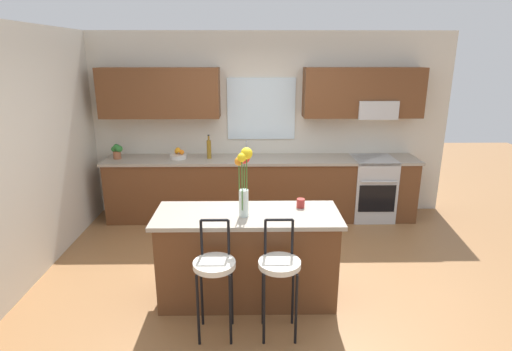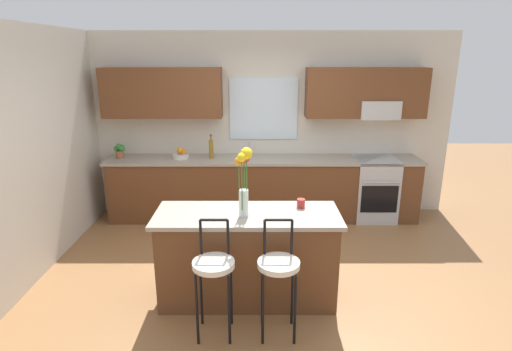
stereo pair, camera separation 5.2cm
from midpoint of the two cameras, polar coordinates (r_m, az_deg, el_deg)
The scene contains 14 objects.
ground_plane at distance 4.74m, azimuth 1.56°, elevation -13.60°, with size 14.00×14.00×0.00m, color olive.
wall_left at distance 5.13m, azimuth -28.41°, elevation 2.93°, with size 0.12×4.60×2.70m, color beige.
back_wall_assembly at distance 6.15m, azimuth 1.43°, elevation 8.39°, with size 5.60×0.50×2.70m.
counter_run at distance 6.11m, azimuth 1.11°, elevation -1.72°, with size 4.56×0.64×0.92m.
sink_faucet at distance 6.09m, azimuth -0.95°, elevation 4.03°, with size 0.02×0.13×0.23m.
oven_range at distance 6.34m, azimuth 16.14°, elevation -1.76°, with size 0.60×0.64×0.92m.
kitchen_island at distance 4.13m, azimuth -0.98°, elevation -11.16°, with size 1.78×0.68×0.92m.
bar_stool_near at distance 3.58m, azimuth -5.64°, elevation -12.82°, with size 0.36×0.36×1.04m.
bar_stool_middle at distance 3.57m, azimuth 3.42°, elevation -12.84°, with size 0.36×0.36×1.04m.
flower_vase at distance 3.74m, azimuth -1.49°, elevation 0.17°, with size 0.16×0.18×0.66m.
mug_ceramic at distance 4.08m, azimuth 6.46°, elevation -3.87°, with size 0.08×0.08×0.09m, color #A52D28.
fruit_bowl_oranges at distance 6.07m, azimuth -10.37°, elevation 2.83°, with size 0.24×0.24×0.16m.
bottle_olive_oil at distance 5.98m, azimuth -6.18°, elevation 3.73°, with size 0.06×0.06×0.35m.
potted_plant_small at distance 6.26m, azimuth -18.37°, elevation 3.34°, with size 0.17×0.11×0.22m.
Camera 2 is at (-0.11, -4.10, 2.39)m, focal length 28.75 mm.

